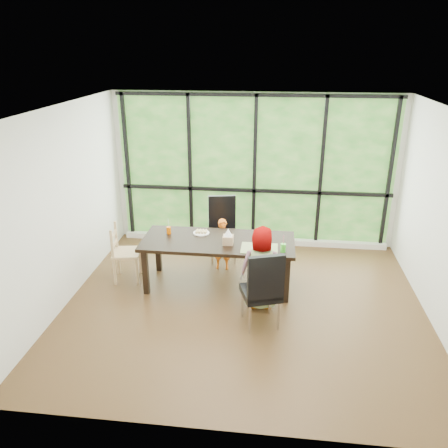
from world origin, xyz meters
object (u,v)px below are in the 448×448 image
Objects in this scene: chair_end_beech at (127,253)px; child_toddler at (223,244)px; chair_interior_leather at (261,287)px; tissue_box at (228,240)px; dining_table at (218,263)px; plate_far at (201,233)px; child_older at (261,268)px; orange_cup at (169,230)px; chair_window_leather at (223,230)px; plate_near at (259,248)px; green_cup at (283,248)px.

child_toddler is at bearing -79.28° from chair_end_beech.
chair_interior_leather reaches higher than tissue_box.
plate_far is at bearing 142.77° from dining_table.
chair_end_beech is at bearing -16.49° from child_older.
plate_far is at bearing -90.24° from chair_end_beech.
child_older is (2.09, -0.55, 0.15)m from chair_end_beech.
child_toddler is 0.95m from orange_cup.
orange_cup is (-0.74, -0.74, 0.26)m from chair_window_leather.
chair_end_beech is 3.63× the size of plate_far.
dining_table is 9.02× the size of plate_far.
chair_window_leather is 1.58m from child_older.
orange_cup reaches higher than dining_table.
chair_interior_leather is at bearing -50.43° from plate_far.
chair_window_leather is 0.35m from child_toddler.
child_toddler is 3.45× the size of plate_far.
child_toddler is 1.04m from plate_near.
chair_interior_leather is at bearing -79.83° from chair_window_leather.
child_toddler reaches higher than plate_near.
chair_window_leather reaches higher than chair_end_beech.
chair_end_beech reaches higher than green_cup.
chair_interior_leather is 1.01m from tissue_box.
child_older reaches higher than chair_window_leather.
plate_far is 1.19× the size of plate_near.
child_toddler is 0.55m from plate_far.
chair_interior_leather is 0.43m from child_older.
chair_window_leather is at bearing 120.26° from plate_near.
child_toddler reaches higher than dining_table.
child_toddler is 0.72× the size of child_older.
tissue_box reaches higher than dining_table.
dining_table is 18.81× the size of green_cup.
child_older reaches higher than dining_table.
plate_near is 1.40× the size of tissue_box.
plate_far is 0.49m from orange_cup.
chair_end_beech reaches higher than orange_cup.
child_older is 5.71× the size of plate_near.
orange_cup is at bearing -145.95° from chair_window_leather.
orange_cup is 1.78m from green_cup.
plate_far is (-0.96, 1.16, 0.22)m from chair_interior_leather.
green_cup is (0.95, -0.85, 0.38)m from child_toddler.
child_toddler is 7.91× the size of orange_cup.
chair_interior_leather is 0.76m from plate_near.
child_older is at bearing -140.69° from green_cup.
dining_table is 1.43m from chair_end_beech.
orange_cup is 0.91× the size of green_cup.
chair_window_leather reaches higher than tissue_box.
orange_cup is (-1.45, 1.10, 0.26)m from chair_interior_leather.
child_older is 10.01× the size of green_cup.
chair_window_leather is 0.91× the size of child_older.
green_cup reaches higher than plate_far.
green_cup is at bearing -11.42° from plate_near.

